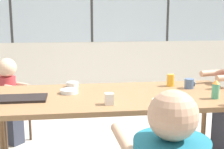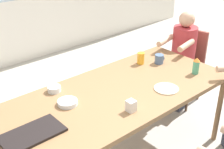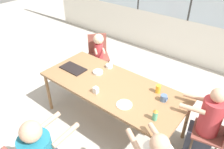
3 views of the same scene
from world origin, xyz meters
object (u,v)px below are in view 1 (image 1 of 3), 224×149
coffee_mug (189,84)px  milk_carton_small (109,99)px  juice_glass (171,80)px  bowl_white_shallow (69,91)px  sippy_cup (216,89)px  bowl_cereal (72,84)px  person_toddler (10,99)px  chair_for_toddler (1,96)px

coffee_mug → milk_carton_small: coffee_mug is taller
juice_glass → bowl_white_shallow: size_ratio=0.74×
milk_carton_small → sippy_cup: bearing=3.7°
bowl_white_shallow → bowl_cereal: bowl_cereal is taller
person_toddler → sippy_cup: person_toddler is taller
milk_carton_small → bowl_cereal: (-0.28, 0.63, -0.02)m
person_toddler → juice_glass: 1.78m
chair_for_toddler → milk_carton_small: bearing=81.1°
bowl_white_shallow → bowl_cereal: size_ratio=1.41×
person_toddler → coffee_mug: (1.79, -0.72, 0.29)m
person_toddler → juice_glass: bearing=109.7°
sippy_cup → bowl_cereal: (-1.17, 0.58, -0.06)m
milk_carton_small → coffee_mug: bearing=28.1°
chair_for_toddler → sippy_cup: size_ratio=5.57×
bowl_white_shallow → juice_glass: bearing=9.2°
bowl_cereal → coffee_mug: bearing=-10.3°
person_toddler → coffee_mug: size_ratio=10.39×
person_toddler → bowl_cereal: bearing=93.2°
coffee_mug → bowl_cereal: size_ratio=0.84×
chair_for_toddler → juice_glass: (1.76, -0.71, 0.28)m
juice_glass → coffee_mug: bearing=-37.3°
person_toddler → juice_glass: size_ratio=8.40×
coffee_mug → juice_glass: size_ratio=0.81×
juice_glass → bowl_white_shallow: juice_glass is taller
person_toddler → milk_carton_small: (0.98, -1.16, 0.29)m
person_toddler → chair_for_toddler: bearing=-90.0°
person_toddler → bowl_white_shallow: person_toddler is taller
juice_glass → sippy_cup: bearing=-65.1°
juice_glass → bowl_cereal: 0.95m
chair_for_toddler → juice_glass: size_ratio=7.64×
coffee_mug → milk_carton_small: 0.92m
person_toddler → bowl_cereal: (0.70, -0.52, 0.27)m
sippy_cup → juice_glass: size_ratio=1.37×
chair_for_toddler → juice_glass: bearing=108.2°
coffee_mug → sippy_cup: size_ratio=0.59×
sippy_cup → juice_glass: sippy_cup is taller
person_toddler → bowl_white_shallow: 1.05m
coffee_mug → sippy_cup: bearing=-78.2°
person_toddler → bowl_cereal: 0.91m
chair_for_toddler → coffee_mug: 2.09m
chair_for_toddler → bowl_white_shallow: size_ratio=5.62×
chair_for_toddler → person_toddler: person_toddler is taller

